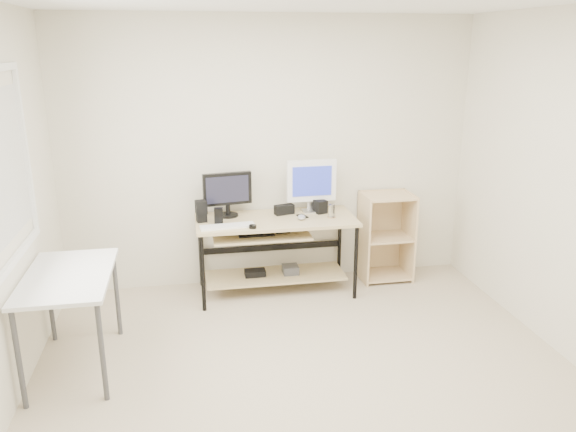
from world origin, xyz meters
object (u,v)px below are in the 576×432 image
(shelf_unit, at_px, (385,235))
(black_monitor, at_px, (227,192))
(desk, at_px, (273,240))
(white_imac, at_px, (312,182))
(side_table, at_px, (69,285))
(audio_controller, at_px, (219,216))

(shelf_unit, xyz_separation_m, black_monitor, (-1.59, -0.01, 0.54))
(desk, distance_m, white_imac, 0.67)
(side_table, xyz_separation_m, audio_controller, (1.14, 0.97, 0.16))
(desk, distance_m, audio_controller, 0.60)
(black_monitor, bearing_deg, white_imac, -8.52)
(white_imac, distance_m, audio_controller, 0.97)
(desk, distance_m, shelf_unit, 1.19)
(desk, height_order, audio_controller, audio_controller)
(side_table, distance_m, audio_controller, 1.51)
(side_table, xyz_separation_m, white_imac, (2.06, 1.21, 0.38))
(shelf_unit, height_order, audio_controller, audio_controller)
(desk, height_order, white_imac, white_imac)
(black_monitor, height_order, white_imac, white_imac)
(side_table, xyz_separation_m, shelf_unit, (2.83, 1.22, -0.22))
(desk, xyz_separation_m, audio_controller, (-0.51, -0.09, 0.29))
(white_imac, bearing_deg, audio_controller, -166.58)
(side_table, bearing_deg, shelf_unit, 23.33)
(desk, height_order, shelf_unit, shelf_unit)
(desk, bearing_deg, side_table, -147.35)
(black_monitor, distance_m, audio_controller, 0.31)
(side_table, relative_size, audio_controller, 6.42)
(shelf_unit, xyz_separation_m, white_imac, (-0.77, -0.01, 0.60))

